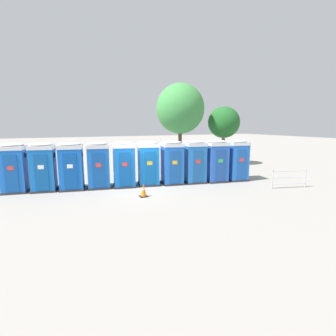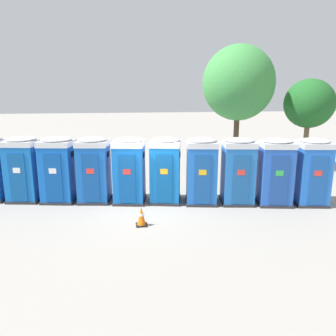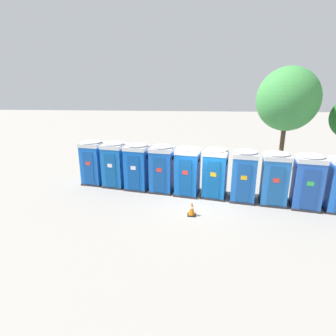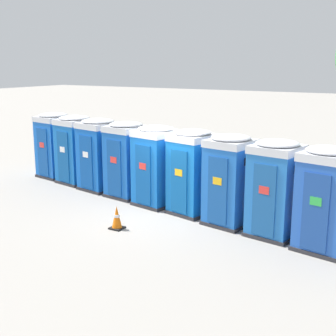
{
  "view_description": "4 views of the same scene",
  "coord_description": "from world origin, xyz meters",
  "px_view_note": "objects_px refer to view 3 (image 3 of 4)",
  "views": [
    {
      "loc": [
        -4.39,
        -13.42,
        3.49
      ],
      "look_at": [
        1.92,
        0.23,
        0.94
      ],
      "focal_mm": 28.0,
      "sensor_mm": 36.0,
      "label": 1
    },
    {
      "loc": [
        -0.96,
        -11.66,
        4.18
      ],
      "look_at": [
        0.9,
        0.43,
        1.36
      ],
      "focal_mm": 35.0,
      "sensor_mm": 36.0,
      "label": 2
    },
    {
      "loc": [
        -0.28,
        -12.16,
        5.18
      ],
      "look_at": [
        -1.61,
        0.92,
        1.32
      ],
      "focal_mm": 28.0,
      "sensor_mm": 36.0,
      "label": 3
    },
    {
      "loc": [
        7.07,
        -11.47,
        4.44
      ],
      "look_at": [
        -0.11,
        0.63,
        1.26
      ],
      "focal_mm": 50.0,
      "sensor_mm": 36.0,
      "label": 4
    }
  ],
  "objects_px": {
    "portapotty_0": "(94,162)",
    "street_tree_0": "(288,99)",
    "portapotty_3": "(162,168)",
    "portapotty_6": "(244,175)",
    "portapotty_8": "(307,181)",
    "portapotty_1": "(115,164)",
    "traffic_cone": "(192,209)",
    "portapotty_5": "(215,172)",
    "portapotty_2": "(138,166)",
    "portapotty_7": "(275,178)",
    "portapotty_4": "(188,171)"
  },
  "relations": [
    {
      "from": "portapotty_7",
      "to": "portapotty_0",
      "type": "bearing_deg",
      "value": 168.69
    },
    {
      "from": "portapotty_1",
      "to": "portapotty_3",
      "type": "height_order",
      "value": "same"
    },
    {
      "from": "portapotty_3",
      "to": "portapotty_6",
      "type": "xyz_separation_m",
      "value": [
        4.08,
        -0.82,
        0.0
      ]
    },
    {
      "from": "portapotty_1",
      "to": "portapotty_5",
      "type": "distance_m",
      "value": 5.55
    },
    {
      "from": "portapotty_3",
      "to": "traffic_cone",
      "type": "bearing_deg",
      "value": -59.43
    },
    {
      "from": "portapotty_8",
      "to": "traffic_cone",
      "type": "xyz_separation_m",
      "value": [
        -5.17,
        -1.38,
        -0.97
      ]
    },
    {
      "from": "portapotty_3",
      "to": "street_tree_0",
      "type": "xyz_separation_m",
      "value": [
        7.48,
        4.74,
        3.4
      ]
    },
    {
      "from": "portapotty_4",
      "to": "portapotty_8",
      "type": "bearing_deg",
      "value": -11.03
    },
    {
      "from": "portapotty_3",
      "to": "street_tree_0",
      "type": "relative_size",
      "value": 0.38
    },
    {
      "from": "portapotty_2",
      "to": "portapotty_4",
      "type": "bearing_deg",
      "value": -11.26
    },
    {
      "from": "portapotty_1",
      "to": "portapotty_4",
      "type": "xyz_separation_m",
      "value": [
        4.07,
        -0.85,
        0.0
      ]
    },
    {
      "from": "portapotty_3",
      "to": "portapotty_7",
      "type": "relative_size",
      "value": 1.0
    },
    {
      "from": "portapotty_4",
      "to": "traffic_cone",
      "type": "xyz_separation_m",
      "value": [
        0.27,
        -2.44,
        -0.97
      ]
    },
    {
      "from": "portapotty_0",
      "to": "street_tree_0",
      "type": "xyz_separation_m",
      "value": [
        11.55,
        3.89,
        3.4
      ]
    },
    {
      "from": "portapotty_1",
      "to": "portapotty_0",
      "type": "bearing_deg",
      "value": 167.07
    },
    {
      "from": "portapotty_7",
      "to": "street_tree_0",
      "type": "distance_m",
      "value": 7.02
    },
    {
      "from": "portapotty_8",
      "to": "portapotty_4",
      "type": "bearing_deg",
      "value": 168.97
    },
    {
      "from": "portapotty_8",
      "to": "portapotty_7",
      "type": "bearing_deg",
      "value": 166.81
    },
    {
      "from": "portapotty_2",
      "to": "portapotty_3",
      "type": "xyz_separation_m",
      "value": [
        1.37,
        -0.24,
        0.0
      ]
    },
    {
      "from": "portapotty_3",
      "to": "street_tree_0",
      "type": "bearing_deg",
      "value": 32.39
    },
    {
      "from": "portapotty_5",
      "to": "portapotty_6",
      "type": "distance_m",
      "value": 1.39
    },
    {
      "from": "street_tree_0",
      "to": "portapotty_4",
      "type": "bearing_deg",
      "value": -140.49
    },
    {
      "from": "portapotty_6",
      "to": "portapotty_8",
      "type": "relative_size",
      "value": 1.0
    },
    {
      "from": "portapotty_7",
      "to": "portapotty_1",
      "type": "bearing_deg",
      "value": 168.96
    },
    {
      "from": "portapotty_5",
      "to": "street_tree_0",
      "type": "xyz_separation_m",
      "value": [
        4.74,
        5.22,
        3.4
      ]
    },
    {
      "from": "portapotty_6",
      "to": "traffic_cone",
      "type": "height_order",
      "value": "portapotty_6"
    },
    {
      "from": "portapotty_1",
      "to": "portapotty_6",
      "type": "xyz_separation_m",
      "value": [
        6.8,
        -1.36,
        0.0
      ]
    },
    {
      "from": "portapotty_8",
      "to": "traffic_cone",
      "type": "bearing_deg",
      "value": -165.05
    },
    {
      "from": "portapotty_0",
      "to": "portapotty_3",
      "type": "distance_m",
      "value": 4.16
    },
    {
      "from": "portapotty_7",
      "to": "street_tree_0",
      "type": "relative_size",
      "value": 0.38
    },
    {
      "from": "portapotty_4",
      "to": "portapotty_7",
      "type": "xyz_separation_m",
      "value": [
        4.09,
        -0.74,
        -0.0
      ]
    },
    {
      "from": "portapotty_6",
      "to": "portapotty_7",
      "type": "relative_size",
      "value": 1.0
    },
    {
      "from": "portapotty_6",
      "to": "street_tree_0",
      "type": "xyz_separation_m",
      "value": [
        3.4,
        5.56,
        3.4
      ]
    },
    {
      "from": "traffic_cone",
      "to": "portapotty_6",
      "type": "bearing_deg",
      "value": 38.21
    },
    {
      "from": "portapotty_4",
      "to": "street_tree_0",
      "type": "distance_m",
      "value": 8.63
    },
    {
      "from": "portapotty_0",
      "to": "portapotty_5",
      "type": "height_order",
      "value": "same"
    },
    {
      "from": "street_tree_0",
      "to": "traffic_cone",
      "type": "bearing_deg",
      "value": -128.0
    },
    {
      "from": "portapotty_0",
      "to": "portapotty_7",
      "type": "bearing_deg",
      "value": -11.31
    },
    {
      "from": "portapotty_3",
      "to": "portapotty_5",
      "type": "bearing_deg",
      "value": -10.0
    },
    {
      "from": "portapotty_1",
      "to": "street_tree_0",
      "type": "relative_size",
      "value": 0.38
    },
    {
      "from": "portapotty_2",
      "to": "portapotty_3",
      "type": "distance_m",
      "value": 1.39
    },
    {
      "from": "portapotty_3",
      "to": "portapotty_2",
      "type": "bearing_deg",
      "value": 170.23
    },
    {
      "from": "portapotty_2",
      "to": "portapotty_5",
      "type": "distance_m",
      "value": 4.16
    },
    {
      "from": "portapotty_1",
      "to": "portapotty_4",
      "type": "relative_size",
      "value": 1.0
    },
    {
      "from": "portapotty_7",
      "to": "portapotty_8",
      "type": "xyz_separation_m",
      "value": [
        1.35,
        -0.32,
        -0.0
      ]
    },
    {
      "from": "portapotty_2",
      "to": "portapotty_7",
      "type": "relative_size",
      "value": 1.0
    },
    {
      "from": "portapotty_1",
      "to": "portapotty_8",
      "type": "height_order",
      "value": "same"
    },
    {
      "from": "portapotty_5",
      "to": "portapotty_7",
      "type": "height_order",
      "value": "same"
    },
    {
      "from": "portapotty_4",
      "to": "portapotty_8",
      "type": "xyz_separation_m",
      "value": [
        5.44,
        -1.06,
        -0.0
      ]
    },
    {
      "from": "portapotty_3",
      "to": "traffic_cone",
      "type": "relative_size",
      "value": 3.97
    }
  ]
}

